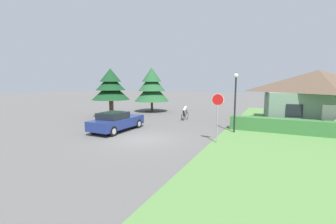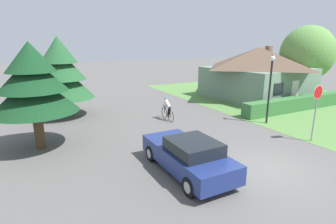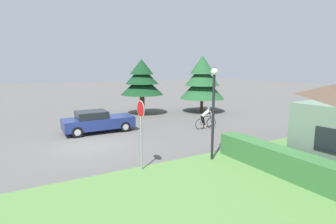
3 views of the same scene
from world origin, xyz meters
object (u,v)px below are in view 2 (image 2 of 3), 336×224
street_lamp (270,80)px  conifer_tall_far (60,72)px  cyclist (168,109)px  cottage_house (257,72)px  conifer_tall_near (33,83)px  deciduous_tree_right (307,53)px  stop_sign (317,103)px  sedan_left_lane (188,155)px

street_lamp → conifer_tall_far: conifer_tall_far is taller
cyclist → street_lamp: bearing=-123.5°
cottage_house → conifer_tall_near: bearing=-171.8°
deciduous_tree_right → street_lamp: bearing=-153.2°
stop_sign → conifer_tall_far: (-10.66, 11.01, 1.01)m
cottage_house → street_lamp: size_ratio=2.14×
cottage_house → cyclist: (-10.88, -2.87, -1.66)m
stop_sign → street_lamp: size_ratio=0.68×
stop_sign → conifer_tall_far: bearing=-46.3°
cottage_house → stop_sign: 11.59m
cottage_house → conifer_tall_far: (-16.80, 1.19, 0.66)m
conifer_tall_near → conifer_tall_far: 5.76m
stop_sign → conifer_tall_far: size_ratio=0.54×
cottage_house → conifer_tall_far: conifer_tall_far is taller
sedan_left_lane → street_lamp: bearing=-67.8°
sedan_left_lane → street_lamp: street_lamp is taller
sedan_left_lane → deciduous_tree_right: deciduous_tree_right is taller
sedan_left_lane → cottage_house: bearing=-54.5°
deciduous_tree_right → sedan_left_lane: bearing=-155.0°
stop_sign → street_lamp: 3.45m
conifer_tall_far → deciduous_tree_right: size_ratio=0.81×
cottage_house → sedan_left_lane: (-13.58, -9.71, -1.68)m
stop_sign → conifer_tall_far: conifer_tall_far is taller
cyclist → stop_sign: bearing=-144.5°
sedan_left_lane → conifer_tall_far: conifer_tall_far is taller
conifer_tall_far → sedan_left_lane: bearing=-73.5°
cottage_house → street_lamp: 8.63m
conifer_tall_near → cottage_house: bearing=13.1°
sedan_left_lane → cyclist: bearing=-21.7°
street_lamp → cottage_house: bearing=48.7°
cottage_house → street_lamp: bearing=-136.2°
cyclist → stop_sign: size_ratio=0.59×
conifer_tall_near → deciduous_tree_right: deciduous_tree_right is taller
deciduous_tree_right → stop_sign: bearing=-142.5°
cyclist → conifer_tall_near: bearing=101.8°
cyclist → conifer_tall_far: 7.55m
cottage_house → stop_sign: size_ratio=3.13×
conifer_tall_near → sedan_left_lane: bearing=-47.6°
cyclist → deciduous_tree_right: deciduous_tree_right is taller
conifer_tall_near → street_lamp: bearing=-9.6°
sedan_left_lane → deciduous_tree_right: bearing=-65.1°
cyclist → conifer_tall_far: (-5.92, 4.06, 2.32)m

